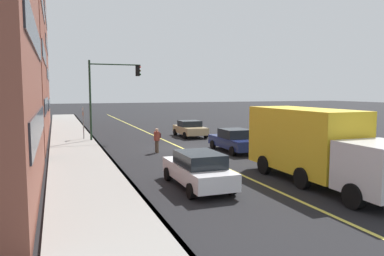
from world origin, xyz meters
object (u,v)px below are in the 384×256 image
(car_tan, at_px, (190,129))
(traffic_light_mast, at_px, (109,87))
(truck_yellow, at_px, (316,145))
(car_white, at_px, (198,169))
(street_sign_post, at_px, (83,121))
(car_navy, at_px, (234,140))
(pedestrian_with_backpack, at_px, (157,139))

(car_tan, xyz_separation_m, traffic_light_mast, (-0.38, 7.05, 3.68))
(truck_yellow, bearing_deg, car_white, 77.49)
(traffic_light_mast, xyz_separation_m, street_sign_post, (1.06, 1.98, -2.77))
(street_sign_post, bearing_deg, car_navy, -135.56)
(car_white, distance_m, pedestrian_with_backpack, 9.12)
(car_navy, distance_m, pedestrian_with_backpack, 5.17)
(car_tan, relative_size, truck_yellow, 0.49)
(car_tan, distance_m, traffic_light_mast, 7.97)
(car_navy, bearing_deg, street_sign_post, 44.44)
(car_tan, height_order, street_sign_post, street_sign_post)
(car_navy, relative_size, truck_yellow, 0.55)
(truck_yellow, bearing_deg, pedestrian_with_backpack, 23.46)
(car_navy, xyz_separation_m, pedestrian_with_backpack, (1.29, 5.00, 0.18))
(car_white, relative_size, street_sign_post, 1.68)
(traffic_light_mast, bearing_deg, car_white, -174.88)
(pedestrian_with_backpack, bearing_deg, car_tan, -34.20)
(car_tan, xyz_separation_m, pedestrian_with_backpack, (-7.30, 4.96, 0.22))
(truck_yellow, relative_size, traffic_light_mast, 1.31)
(car_white, distance_m, car_tan, 17.33)
(car_navy, bearing_deg, car_white, 144.06)
(car_tan, distance_m, street_sign_post, 9.11)
(car_white, bearing_deg, pedestrian_with_backpack, -4.15)
(car_tan, height_order, truck_yellow, truck_yellow)
(traffic_light_mast, bearing_deg, car_navy, -139.13)
(car_navy, distance_m, street_sign_post, 13.00)
(truck_yellow, bearing_deg, car_tan, -1.71)
(car_tan, relative_size, pedestrian_with_backpack, 2.57)
(car_white, xyz_separation_m, street_sign_post, (17.07, 3.42, 0.85))
(pedestrian_with_backpack, bearing_deg, street_sign_post, 27.08)
(car_navy, xyz_separation_m, traffic_light_mast, (8.20, 7.10, 3.64))
(car_white, distance_m, street_sign_post, 17.43)
(car_white, height_order, traffic_light_mast, traffic_light_mast)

